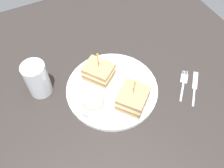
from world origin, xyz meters
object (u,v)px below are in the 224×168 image
(coleslaw_bowl, at_px, (94,103))
(fork, at_px, (184,82))
(drink_glass, at_px, (38,81))
(sandwich_half_front, at_px, (99,72))
(sandwich_half_back, at_px, (133,98))
(knife, at_px, (195,86))
(plate, at_px, (112,89))

(coleslaw_bowl, height_order, fork, coleslaw_bowl)
(coleslaw_bowl, bearing_deg, drink_glass, -48.52)
(sandwich_half_front, distance_m, sandwich_half_back, 0.14)
(drink_glass, bearing_deg, knife, 155.41)
(sandwich_half_front, bearing_deg, knife, 148.08)
(sandwich_half_back, relative_size, drink_glass, 1.02)
(fork, relative_size, knife, 0.90)
(sandwich_half_front, bearing_deg, fork, 150.80)
(sandwich_half_front, relative_size, drink_glass, 0.96)
(sandwich_half_back, xyz_separation_m, drink_glass, (0.23, -0.17, 0.01))
(drink_glass, xyz_separation_m, knife, (-0.44, 0.20, -0.05))
(coleslaw_bowl, bearing_deg, fork, 173.02)
(plate, height_order, coleslaw_bowl, coleslaw_bowl)
(coleslaw_bowl, height_order, knife, coleslaw_bowl)
(drink_glass, height_order, knife, drink_glass)
(plate, relative_size, coleslaw_bowl, 3.15)
(plate, height_order, sandwich_half_back, sandwich_half_back)
(drink_glass, bearing_deg, sandwich_half_back, 142.82)
(drink_glass, bearing_deg, sandwich_half_front, 167.63)
(coleslaw_bowl, relative_size, drink_glass, 0.78)
(sandwich_half_front, xyz_separation_m, knife, (-0.26, 0.16, -0.04))
(fork, height_order, knife, same)
(knife, bearing_deg, drink_glass, -24.59)
(plate, bearing_deg, fork, 161.33)
(drink_glass, relative_size, knife, 1.07)
(coleslaw_bowl, bearing_deg, sandwich_half_front, -121.94)
(fork, xyz_separation_m, knife, (-0.02, 0.03, 0.00))
(sandwich_half_back, height_order, coleslaw_bowl, sandwich_half_back)
(sandwich_half_back, bearing_deg, plate, -68.08)
(sandwich_half_back, distance_m, drink_glass, 0.29)
(sandwich_half_back, bearing_deg, fork, -179.83)
(coleslaw_bowl, relative_size, knife, 0.84)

